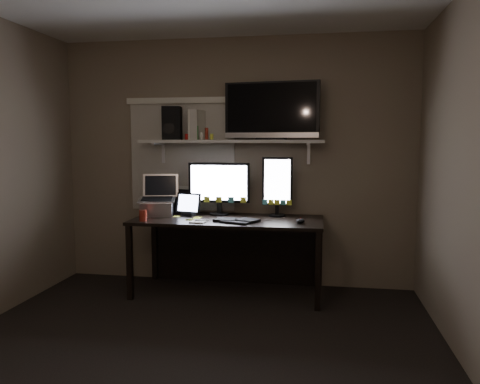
% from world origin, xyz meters
% --- Properties ---
extents(floor, '(3.60, 3.60, 0.00)m').
position_xyz_m(floor, '(0.00, 0.00, 0.00)').
color(floor, black).
rests_on(floor, ground).
extents(back_wall, '(3.60, 0.00, 3.60)m').
position_xyz_m(back_wall, '(0.00, 1.80, 1.25)').
color(back_wall, '#716051').
rests_on(back_wall, floor).
extents(window_blinds, '(1.10, 0.02, 1.10)m').
position_xyz_m(window_blinds, '(-0.55, 1.79, 1.30)').
color(window_blinds, beige).
rests_on(window_blinds, back_wall).
extents(desk, '(1.80, 0.75, 0.73)m').
position_xyz_m(desk, '(0.00, 1.55, 0.55)').
color(desk, black).
rests_on(desk, floor).
extents(wall_shelf, '(1.80, 0.35, 0.03)m').
position_xyz_m(wall_shelf, '(0.00, 1.62, 1.46)').
color(wall_shelf, beige).
rests_on(wall_shelf, back_wall).
extents(monitor_landscape, '(0.62, 0.09, 0.54)m').
position_xyz_m(monitor_landscape, '(-0.13, 1.64, 1.00)').
color(monitor_landscape, black).
rests_on(monitor_landscape, desk).
extents(monitor_portrait, '(0.30, 0.06, 0.59)m').
position_xyz_m(monitor_portrait, '(0.45, 1.65, 1.03)').
color(monitor_portrait, black).
rests_on(monitor_portrait, desk).
extents(keyboard, '(0.44, 0.28, 0.02)m').
position_xyz_m(keyboard, '(0.11, 1.28, 0.74)').
color(keyboard, black).
rests_on(keyboard, desk).
extents(mouse, '(0.09, 0.12, 0.04)m').
position_xyz_m(mouse, '(0.70, 1.29, 0.75)').
color(mouse, black).
rests_on(mouse, desk).
extents(notepad, '(0.15, 0.20, 0.01)m').
position_xyz_m(notepad, '(-0.22, 1.20, 0.74)').
color(notepad, beige).
rests_on(notepad, desk).
extents(tablet, '(0.28, 0.17, 0.23)m').
position_xyz_m(tablet, '(-0.41, 1.52, 0.84)').
color(tablet, black).
rests_on(tablet, desk).
extents(file_sorter, '(0.23, 0.16, 0.26)m').
position_xyz_m(file_sorter, '(-0.54, 1.73, 0.86)').
color(file_sorter, black).
rests_on(file_sorter, desk).
extents(laptop, '(0.41, 0.36, 0.40)m').
position_xyz_m(laptop, '(-0.73, 1.49, 0.93)').
color(laptop, silver).
rests_on(laptop, desk).
extents(cup, '(0.09, 0.09, 0.10)m').
position_xyz_m(cup, '(-0.75, 1.16, 0.78)').
color(cup, maroon).
rests_on(cup, desk).
extents(sticky_notes, '(0.32, 0.26, 0.00)m').
position_xyz_m(sticky_notes, '(-0.39, 1.37, 0.73)').
color(sticky_notes, '#DCE73F').
rests_on(sticky_notes, desk).
extents(tv, '(0.94, 0.28, 0.56)m').
position_xyz_m(tv, '(0.39, 1.66, 1.76)').
color(tv, black).
rests_on(tv, wall_shelf).
extents(game_console, '(0.12, 0.26, 0.29)m').
position_xyz_m(game_console, '(-0.35, 1.64, 1.63)').
color(game_console, beige).
rests_on(game_console, wall_shelf).
extents(speaker, '(0.22, 0.25, 0.33)m').
position_xyz_m(speaker, '(-0.61, 1.64, 1.64)').
color(speaker, black).
rests_on(speaker, wall_shelf).
extents(bottles, '(0.21, 0.10, 0.13)m').
position_xyz_m(bottles, '(-0.31, 1.55, 1.55)').
color(bottles, '#A50F0C').
rests_on(bottles, wall_shelf).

